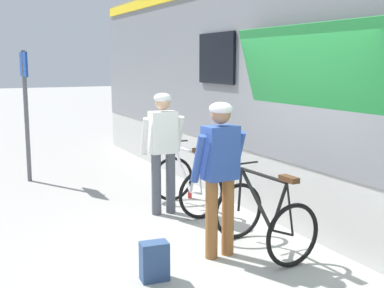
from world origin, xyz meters
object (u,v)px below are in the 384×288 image
at_px(bicycle_far_silver, 186,183).
at_px(backpack_on_platform, 154,261).
at_px(cyclist_far_in_white, 163,142).
at_px(bicycle_near_black, 264,218).
at_px(water_bottle_near_the_bikes, 190,191).
at_px(cyclist_near_in_blue, 220,166).
at_px(platform_sign_post, 25,94).

relative_size(bicycle_far_silver, backpack_on_platform, 2.70).
xyz_separation_m(cyclist_far_in_white, bicycle_far_silver, (0.39, 0.04, -0.65)).
distance_m(bicycle_near_black, bicycle_far_silver, 1.94).
bearing_deg(backpack_on_platform, water_bottle_near_the_bikes, 63.51).
relative_size(cyclist_near_in_blue, cyclist_far_in_white, 1.00).
bearing_deg(backpack_on_platform, cyclist_near_in_blue, 22.62).
distance_m(cyclist_far_in_white, bicycle_near_black, 2.06).
distance_m(cyclist_near_in_blue, cyclist_far_in_white, 1.78).
bearing_deg(cyclist_near_in_blue, backpack_on_platform, -163.70).
distance_m(cyclist_far_in_white, backpack_on_platform, 2.43).
height_order(bicycle_near_black, backpack_on_platform, bicycle_near_black).
xyz_separation_m(cyclist_near_in_blue, water_bottle_near_the_bikes, (0.78, 2.35, -0.94)).
relative_size(bicycle_near_black, backpack_on_platform, 2.77).
distance_m(cyclist_near_in_blue, water_bottle_near_the_bikes, 2.65).
xyz_separation_m(cyclist_far_in_white, platform_sign_post, (-1.44, 2.97, 0.57)).
bearing_deg(cyclist_far_in_white, bicycle_near_black, -76.56).
bearing_deg(bicycle_far_silver, platform_sign_post, 121.94).
distance_m(bicycle_near_black, water_bottle_near_the_bikes, 2.49).
distance_m(bicycle_far_silver, platform_sign_post, 3.67).
height_order(bicycle_far_silver, platform_sign_post, platform_sign_post).
height_order(backpack_on_platform, platform_sign_post, platform_sign_post).
bearing_deg(water_bottle_near_the_bikes, cyclist_near_in_blue, -108.33).
bearing_deg(water_bottle_near_the_bikes, bicycle_near_black, -95.84).
relative_size(water_bottle_near_the_bikes, platform_sign_post, 0.10).
bearing_deg(cyclist_near_in_blue, water_bottle_near_the_bikes, 71.67).
height_order(cyclist_near_in_blue, bicycle_far_silver, cyclist_near_in_blue).
xyz_separation_m(cyclist_far_in_white, water_bottle_near_the_bikes, (0.71, 0.57, -0.94)).
bearing_deg(bicycle_near_black, cyclist_near_in_blue, 167.75).
xyz_separation_m(cyclist_near_in_blue, bicycle_far_silver, (0.46, 1.82, -0.65)).
xyz_separation_m(backpack_on_platform, water_bottle_near_the_bikes, (1.69, 2.61, -0.08)).
height_order(bicycle_near_black, water_bottle_near_the_bikes, bicycle_near_black).
relative_size(cyclist_near_in_blue, water_bottle_near_the_bikes, 7.43).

